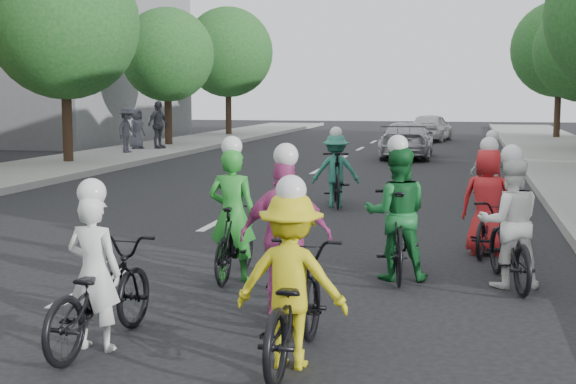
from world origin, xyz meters
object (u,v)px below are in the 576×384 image
(cyclist_1, at_px, (397,224))
(spectator_1, at_px, (158,125))
(follow_car_lead, at_px, (407,140))
(spectator_0, at_px, (127,130))
(cyclist_2, at_px, (292,295))
(follow_car_trail, at_px, (431,127))
(cyclist_5, at_px, (234,230))
(cyclist_4, at_px, (487,214))
(cyclist_7, at_px, (336,175))
(spectator_2, at_px, (137,129))
(cyclist_3, at_px, (287,251))
(cyclist_6, at_px, (509,236))
(cyclist_8, at_px, (491,181))
(cyclist_0, at_px, (99,290))

(cyclist_1, xyz_separation_m, spectator_1, (-11.15, 20.07, 0.40))
(follow_car_lead, relative_size, spectator_0, 2.68)
(cyclist_2, distance_m, follow_car_trail, 33.49)
(cyclist_5, relative_size, spectator_1, 0.96)
(follow_car_trail, bearing_deg, cyclist_5, 97.07)
(cyclist_4, height_order, spectator_0, spectator_0)
(cyclist_7, relative_size, spectator_2, 1.24)
(cyclist_5, bearing_deg, cyclist_4, -142.36)
(cyclist_5, distance_m, spectator_0, 20.47)
(follow_car_lead, bearing_deg, cyclist_3, 89.87)
(spectator_0, bearing_deg, cyclist_6, -137.39)
(cyclist_7, xyz_separation_m, cyclist_8, (3.12, 0.64, -0.11))
(cyclist_0, bearing_deg, spectator_1, -64.84)
(cyclist_3, bearing_deg, cyclist_1, -122.97)
(cyclist_7, relative_size, follow_car_lead, 0.44)
(spectator_0, height_order, spectator_2, spectator_0)
(cyclist_6, distance_m, spectator_0, 21.89)
(cyclist_7, distance_m, spectator_0, 14.93)
(follow_car_trail, distance_m, spectator_0, 16.26)
(cyclist_7, distance_m, follow_car_trail, 23.79)
(cyclist_1, bearing_deg, cyclist_2, 72.51)
(cyclist_6, relative_size, follow_car_trail, 0.48)
(cyclist_0, bearing_deg, spectator_0, -62.14)
(cyclist_0, height_order, follow_car_lead, cyclist_0)
(cyclist_1, distance_m, cyclist_6, 1.36)
(cyclist_6, xyz_separation_m, follow_car_lead, (-2.62, 19.31, 0.04))
(cyclist_0, distance_m, follow_car_trail, 33.45)
(cyclist_7, xyz_separation_m, follow_car_lead, (0.51, 12.93, -0.00))
(cyclist_6, bearing_deg, spectator_0, -66.05)
(cyclist_1, distance_m, cyclist_3, 2.12)
(cyclist_7, height_order, follow_car_lead, cyclist_7)
(cyclist_7, distance_m, spectator_1, 16.69)
(cyclist_4, bearing_deg, cyclist_7, -46.20)
(cyclist_4, bearing_deg, cyclist_2, 82.17)
(cyclist_4, distance_m, spectator_1, 22.01)
(cyclist_4, distance_m, cyclist_7, 5.32)
(cyclist_3, bearing_deg, cyclist_7, -89.60)
(cyclist_5, xyz_separation_m, spectator_1, (-9.17, 20.57, 0.47))
(cyclist_4, relative_size, cyclist_6, 0.89)
(cyclist_3, height_order, cyclist_4, cyclist_3)
(cyclist_5, bearing_deg, cyclist_7, -90.74)
(cyclist_6, relative_size, cyclist_7, 0.97)
(spectator_0, xyz_separation_m, spectator_2, (-0.46, 1.96, -0.04))
(follow_car_trail, bearing_deg, cyclist_6, 103.38)
(cyclist_1, relative_size, spectator_0, 1.17)
(cyclist_3, height_order, spectator_1, spectator_1)
(cyclist_7, bearing_deg, cyclist_6, 104.28)
(cyclist_2, xyz_separation_m, cyclist_4, (1.74, 5.27, -0.01))
(cyclist_3, height_order, cyclist_8, cyclist_3)
(cyclist_7, relative_size, follow_car_trail, 0.49)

